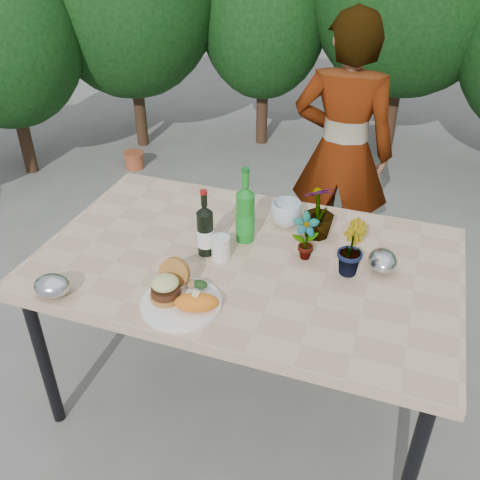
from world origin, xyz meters
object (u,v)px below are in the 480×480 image
(patio_table, at_px, (247,269))
(person, at_px, (342,153))
(dinner_plate, at_px, (181,303))
(wine_bottle, at_px, (205,231))

(patio_table, relative_size, person, 1.06)
(dinner_plate, distance_m, wine_bottle, 0.34)
(patio_table, distance_m, dinner_plate, 0.37)
(dinner_plate, bearing_deg, person, 78.43)
(wine_bottle, height_order, person, person)
(wine_bottle, bearing_deg, dinner_plate, -88.17)
(dinner_plate, distance_m, person, 1.47)
(wine_bottle, bearing_deg, person, 68.27)
(patio_table, bearing_deg, person, 81.01)
(patio_table, distance_m, person, 1.11)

